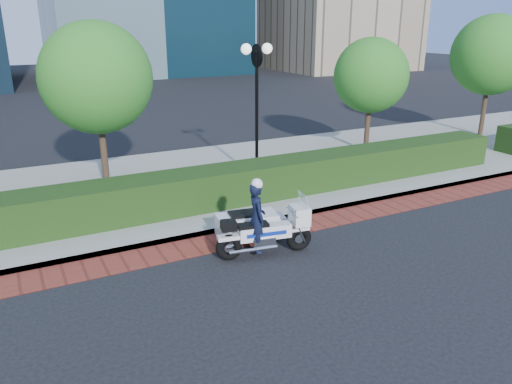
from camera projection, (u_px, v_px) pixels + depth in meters
name	position (u px, v px, depth m)	size (l,w,h in m)	color
ground	(322.00, 251.00, 11.41)	(120.00, 120.00, 0.00)	black
brick_strip	(288.00, 228.00, 12.67)	(60.00, 1.00, 0.01)	maroon
sidewalk	(219.00, 178.00, 16.44)	(60.00, 8.00, 0.15)	gray
hedge_main	(251.00, 181.00, 14.23)	(18.00, 1.20, 1.00)	black
lamppost	(257.00, 91.00, 15.26)	(1.02, 0.70, 4.21)	black
tree_b	(96.00, 78.00, 14.26)	(3.20, 3.20, 4.89)	#332319
tree_c	(371.00, 76.00, 18.71)	(2.80, 2.80, 4.30)	#332319
tree_d	(492.00, 55.00, 21.33)	(3.40, 3.40, 5.16)	#332319
police_motorcycle	(256.00, 224.00, 11.26)	(2.24, 1.77, 1.82)	black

